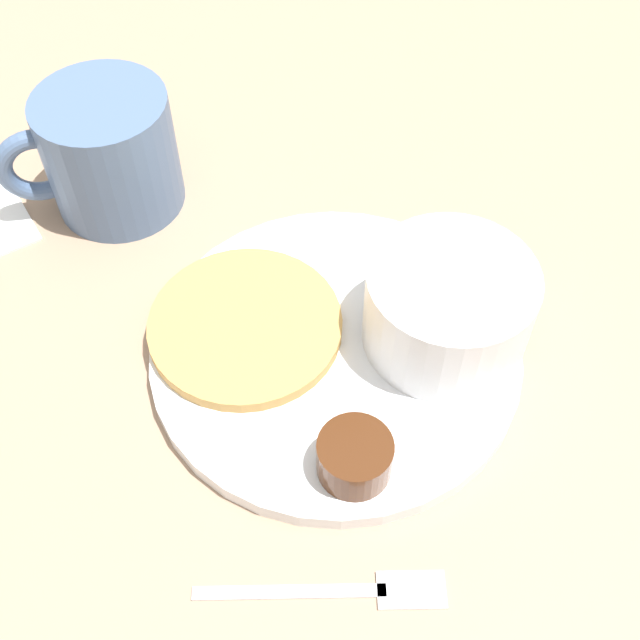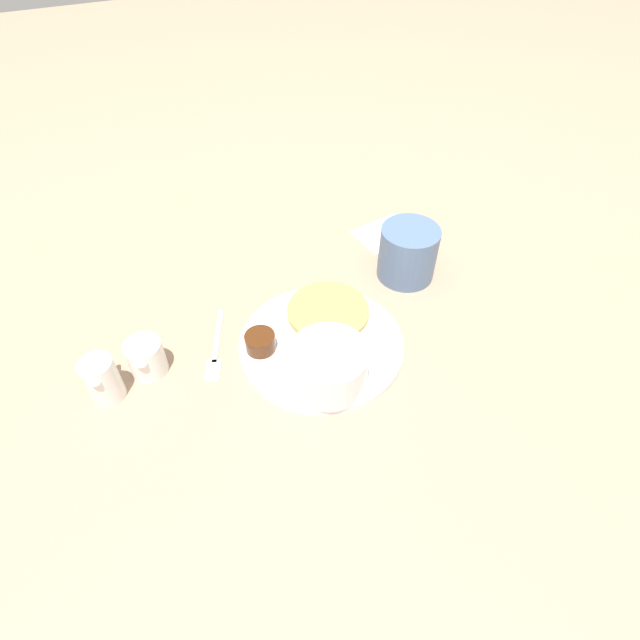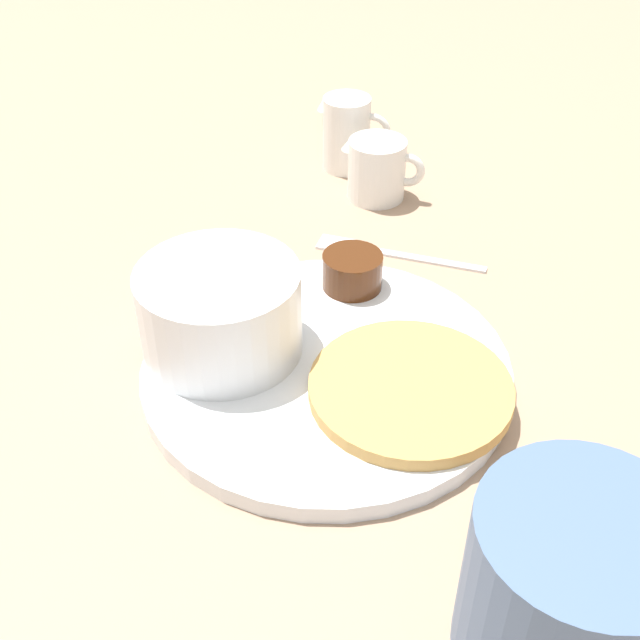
# 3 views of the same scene
# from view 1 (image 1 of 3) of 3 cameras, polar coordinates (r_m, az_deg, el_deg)

# --- Properties ---
(ground_plane) EXTENTS (4.00, 4.00, 0.00)m
(ground_plane) POSITION_cam_1_polar(r_m,az_deg,el_deg) (0.51, 1.09, -2.55)
(ground_plane) COLOR #9E7F66
(plate) EXTENTS (0.23, 0.23, 0.01)m
(plate) POSITION_cam_1_polar(r_m,az_deg,el_deg) (0.51, 1.11, -2.17)
(plate) COLOR white
(plate) RESTS_ON ground_plane
(pancake_stack) EXTENTS (0.12, 0.12, 0.01)m
(pancake_stack) POSITION_cam_1_polar(r_m,az_deg,el_deg) (0.51, -5.34, -0.38)
(pancake_stack) COLOR tan
(pancake_stack) RESTS_ON plate
(bowl) EXTENTS (0.10, 0.10, 0.06)m
(bowl) POSITION_cam_1_polar(r_m,az_deg,el_deg) (0.49, 9.13, 1.08)
(bowl) COLOR white
(bowl) RESTS_ON plate
(syrup_cup) EXTENTS (0.04, 0.04, 0.03)m
(syrup_cup) POSITION_cam_1_polar(r_m,az_deg,el_deg) (0.45, 2.48, -9.71)
(syrup_cup) COLOR #47230F
(syrup_cup) RESTS_ON plate
(butter_ramekin) EXTENTS (0.05, 0.05, 0.04)m
(butter_ramekin) POSITION_cam_1_polar(r_m,az_deg,el_deg) (0.49, 10.58, -0.99)
(butter_ramekin) COLOR white
(butter_ramekin) RESTS_ON plate
(coffee_mug) EXTENTS (0.09, 0.13, 0.09)m
(coffee_mug) POSITION_cam_1_polar(r_m,az_deg,el_deg) (0.59, -14.93, 11.38)
(coffee_mug) COLOR slate
(coffee_mug) RESTS_ON ground_plane
(fork) EXTENTS (0.06, 0.13, 0.00)m
(fork) POSITION_cam_1_polar(r_m,az_deg,el_deg) (0.44, 2.21, -18.66)
(fork) COLOR silver
(fork) RESTS_ON ground_plane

